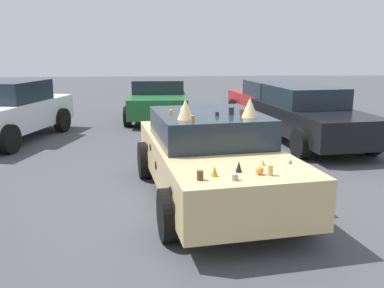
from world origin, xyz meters
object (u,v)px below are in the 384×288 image
Objects in this scene: parked_sedan_near_right at (308,115)px; art_car_decorated at (210,155)px; parked_sedan_near_left at (271,101)px; parked_sedan_far_right at (7,111)px; parked_sedan_behind_right at (158,100)px.

art_car_decorated is at bearing -44.71° from parked_sedan_near_right.
parked_sedan_far_right reaches higher than parked_sedan_near_left.
parked_sedan_behind_right is 0.87× the size of parked_sedan_near_right.
parked_sedan_far_right is (-2.36, 7.58, 0.10)m from parked_sedan_near_left.
parked_sedan_behind_right is at bearing 141.06° from parked_sedan_far_right.
art_car_decorated is at bearing 58.94° from parked_sedan_far_right.
parked_sedan_near_left is 0.96× the size of parked_sedan_near_right.
parked_sedan_behind_right is (0.68, 3.70, 0.01)m from parked_sedan_near_left.
parked_sedan_far_right is 7.76m from parked_sedan_near_right.
parked_sedan_near_right is (3.82, -2.87, 0.02)m from art_car_decorated.
parked_sedan_near_left is 0.97× the size of parked_sedan_far_right.
art_car_decorated is 7.78m from parked_sedan_behind_right.
parked_sedan_near_left is (7.04, -2.74, -0.04)m from art_car_decorated.
art_car_decorated reaches higher than parked_sedan_near_left.
parked_sedan_near_left reaches higher than parked_sedan_behind_right.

